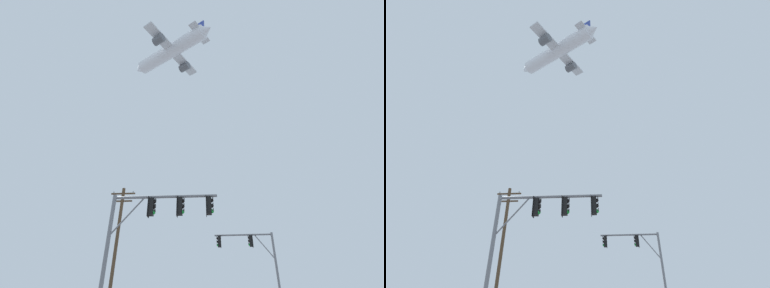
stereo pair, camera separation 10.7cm
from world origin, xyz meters
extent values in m
cylinder|color=slate|center=(-4.63, 7.30, 2.98)|extent=(0.20, 0.20, 5.96)
cylinder|color=slate|center=(-1.91, 7.28, 5.81)|extent=(5.43, 0.19, 0.15)
cylinder|color=slate|center=(-3.81, 7.29, 4.84)|extent=(1.69, 0.09, 1.99)
cube|color=black|center=(0.37, 7.26, 5.29)|extent=(0.26, 0.32, 0.90)
cylinder|color=black|center=(0.37, 7.26, 5.80)|extent=(0.05, 0.05, 0.12)
cube|color=black|center=(0.23, 7.26, 5.29)|extent=(0.03, 0.46, 1.04)
sphere|color=black|center=(0.51, 7.26, 5.56)|extent=(0.20, 0.20, 0.20)
cylinder|color=black|center=(0.58, 7.26, 5.62)|extent=(0.04, 0.21, 0.21)
sphere|color=black|center=(0.51, 7.26, 5.28)|extent=(0.20, 0.20, 0.20)
cylinder|color=black|center=(0.58, 7.26, 5.34)|extent=(0.04, 0.21, 0.21)
sphere|color=green|center=(0.51, 7.26, 5.00)|extent=(0.20, 0.20, 0.20)
cylinder|color=black|center=(0.58, 7.26, 5.06)|extent=(0.04, 0.21, 0.21)
cube|color=black|center=(-1.13, 7.27, 5.29)|extent=(0.26, 0.32, 0.90)
cylinder|color=black|center=(-1.13, 7.27, 5.80)|extent=(0.05, 0.05, 0.12)
cube|color=black|center=(-1.27, 7.27, 5.29)|extent=(0.03, 0.46, 1.04)
sphere|color=black|center=(-0.98, 7.27, 5.56)|extent=(0.20, 0.20, 0.20)
cylinder|color=black|center=(-0.92, 7.27, 5.62)|extent=(0.04, 0.21, 0.21)
sphere|color=black|center=(-0.98, 7.27, 5.28)|extent=(0.20, 0.20, 0.20)
cylinder|color=black|center=(-0.92, 7.27, 5.34)|extent=(0.04, 0.21, 0.21)
sphere|color=green|center=(-0.98, 7.27, 5.00)|extent=(0.20, 0.20, 0.20)
cylinder|color=black|center=(-0.92, 7.27, 5.06)|extent=(0.04, 0.21, 0.21)
cube|color=black|center=(-2.62, 7.28, 5.29)|extent=(0.26, 0.32, 0.90)
cylinder|color=black|center=(-2.62, 7.28, 5.80)|extent=(0.05, 0.05, 0.12)
cube|color=black|center=(-2.76, 7.28, 5.29)|extent=(0.03, 0.46, 1.04)
sphere|color=black|center=(-2.47, 7.28, 5.56)|extent=(0.20, 0.20, 0.20)
cylinder|color=black|center=(-2.41, 7.28, 5.62)|extent=(0.04, 0.21, 0.21)
sphere|color=black|center=(-2.47, 7.28, 5.28)|extent=(0.20, 0.20, 0.20)
cylinder|color=black|center=(-2.41, 7.28, 5.34)|extent=(0.04, 0.21, 0.21)
sphere|color=green|center=(-2.47, 7.28, 5.00)|extent=(0.20, 0.20, 0.20)
cylinder|color=black|center=(-2.41, 7.28, 5.06)|extent=(0.04, 0.21, 0.21)
cylinder|color=slate|center=(5.70, 17.81, 3.02)|extent=(0.20, 0.20, 6.04)
cylinder|color=slate|center=(3.25, 17.92, 5.89)|extent=(4.91, 0.38, 0.15)
cylinder|color=slate|center=(4.96, 17.84, 4.91)|extent=(1.54, 0.15, 2.01)
cube|color=black|center=(1.19, 18.02, 5.37)|extent=(0.27, 0.33, 0.90)
cylinder|color=black|center=(1.19, 18.02, 5.88)|extent=(0.05, 0.05, 0.12)
cube|color=black|center=(1.33, 18.01, 5.37)|extent=(0.05, 0.46, 1.04)
sphere|color=black|center=(1.04, 18.03, 5.64)|extent=(0.20, 0.20, 0.20)
cylinder|color=black|center=(0.98, 18.03, 5.70)|extent=(0.05, 0.21, 0.21)
sphere|color=black|center=(1.04, 18.03, 5.36)|extent=(0.20, 0.20, 0.20)
cylinder|color=black|center=(0.98, 18.03, 5.42)|extent=(0.05, 0.21, 0.21)
sphere|color=green|center=(1.04, 18.03, 5.08)|extent=(0.20, 0.20, 0.20)
cylinder|color=black|center=(0.98, 18.03, 5.14)|extent=(0.05, 0.21, 0.21)
cube|color=black|center=(3.88, 17.89, 5.37)|extent=(0.27, 0.33, 0.90)
cylinder|color=black|center=(3.88, 17.89, 5.88)|extent=(0.05, 0.05, 0.12)
cube|color=black|center=(4.02, 17.89, 5.37)|extent=(0.05, 0.46, 1.04)
sphere|color=black|center=(3.74, 17.90, 5.64)|extent=(0.20, 0.20, 0.20)
cylinder|color=black|center=(3.67, 17.90, 5.70)|extent=(0.05, 0.21, 0.21)
sphere|color=black|center=(3.74, 17.90, 5.36)|extent=(0.20, 0.20, 0.20)
cylinder|color=black|center=(3.67, 17.90, 5.42)|extent=(0.05, 0.21, 0.21)
sphere|color=green|center=(3.74, 17.90, 5.08)|extent=(0.20, 0.20, 0.20)
cylinder|color=black|center=(3.67, 17.90, 5.14)|extent=(0.05, 0.21, 0.21)
cylinder|color=brown|center=(-7.38, 16.49, 4.93)|extent=(0.28, 0.28, 9.86)
cube|color=brown|center=(-7.38, 16.49, 9.36)|extent=(2.20, 0.12, 0.12)
cube|color=brown|center=(-7.38, 16.49, 8.66)|extent=(1.80, 0.12, 0.12)
cylinder|color=gray|center=(-8.28, 16.49, 9.48)|extent=(0.10, 0.10, 0.18)
cylinder|color=gray|center=(-6.48, 16.49, 9.48)|extent=(0.10, 0.10, 0.18)
cylinder|color=white|center=(-7.28, 35.46, 51.19)|extent=(17.21, 12.16, 3.23)
cone|color=white|center=(-15.91, 40.68, 51.19)|extent=(3.49, 3.77, 3.07)
cone|color=white|center=(1.27, 30.29, 51.19)|extent=(3.15, 3.39, 2.74)
cube|color=silver|center=(-6.85, 35.19, 50.70)|extent=(10.78, 15.82, 0.36)
cylinder|color=#595B60|center=(-9.34, 31.09, 49.74)|extent=(3.01, 2.81, 1.82)
cylinder|color=#595B60|center=(-4.36, 39.30, 49.74)|extent=(3.01, 2.81, 1.82)
cube|color=navy|center=(-0.55, 31.38, 53.01)|extent=(2.54, 1.67, 3.83)
cube|color=silver|center=(-0.38, 31.28, 51.49)|extent=(4.69, 6.12, 0.20)
camera|label=1|loc=(0.33, -5.76, 1.32)|focal=24.27mm
camera|label=2|loc=(0.44, -5.75, 1.32)|focal=24.27mm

